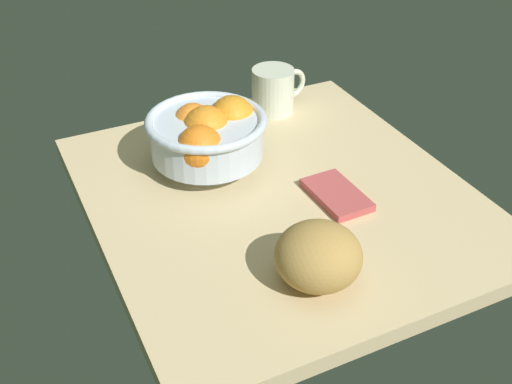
{
  "coord_description": "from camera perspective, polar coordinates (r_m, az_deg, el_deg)",
  "views": [
    {
      "loc": [
        81.42,
        -43.51,
        64.74
      ],
      "look_at": [
        4.6,
        -6.71,
        5.0
      ],
      "focal_mm": 44.65,
      "sensor_mm": 36.0,
      "label": 1
    }
  ],
  "objects": [
    {
      "name": "napkin_folded",
      "position": [
        1.12,
        7.23,
        -0.25
      ],
      "size": [
        12.97,
        7.9,
        1.41
      ],
      "primitive_type": "cube",
      "rotation": [
        0.0,
        0.0,
        0.03
      ],
      "color": "#B54A4A",
      "rests_on": "ground"
    },
    {
      "name": "fruit_bowl",
      "position": [
        1.16,
        -4.34,
        5.27
      ],
      "size": [
        22.09,
        22.09,
        12.4
      ],
      "color": "silver",
      "rests_on": "ground"
    },
    {
      "name": "ground_plane",
      "position": [
        1.14,
        2.05,
        -0.64
      ],
      "size": [
        71.21,
        64.46,
        3.0
      ],
      "primitive_type": "cube",
      "color": "#D4BA89"
    },
    {
      "name": "bread_loaf",
      "position": [
        0.93,
        5.6,
        -5.72
      ],
      "size": [
        18.25,
        18.23,
        9.2
      ],
      "primitive_type": "ellipsoid",
      "rotation": [
        0.0,
        0.0,
        2.44
      ],
      "color": "#B48846",
      "rests_on": "ground"
    },
    {
      "name": "mug",
      "position": [
        1.37,
        1.64,
        9.1
      ],
      "size": [
        8.97,
        13.38,
        9.61
      ],
      "color": "silver",
      "rests_on": "ground"
    }
  ]
}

